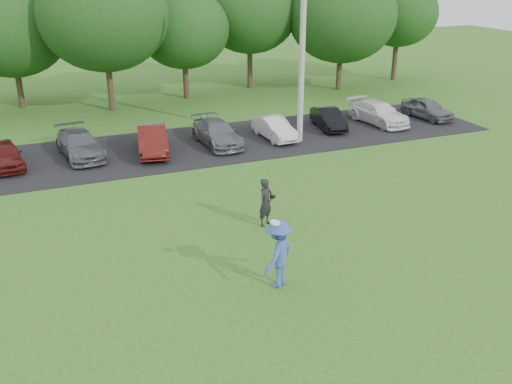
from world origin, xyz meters
The scene contains 7 objects.
ground centered at (0.00, 0.00, 0.00)m, with size 100.00×100.00×0.00m, color #28621C.
parking_lot centered at (0.00, 13.00, 0.01)m, with size 32.00×6.50×0.03m, color black.
utility_pole centered at (5.67, 11.72, 5.02)m, with size 0.28×0.28×10.05m, color #A2A39D.
frisbee_player centered at (-0.83, -0.18, 1.00)m, with size 1.48×1.40×2.18m.
camera_bystander centered at (0.38, 3.54, 0.85)m, with size 0.74×0.67×1.69m.
parked_cars centered at (-0.31, 12.97, 0.61)m, with size 30.30×4.77×1.25m.
tree_row centered at (1.51, 22.76, 4.91)m, with size 42.39×9.85×8.64m.
Camera 1 is at (-6.59, -12.77, 8.58)m, focal length 40.00 mm.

